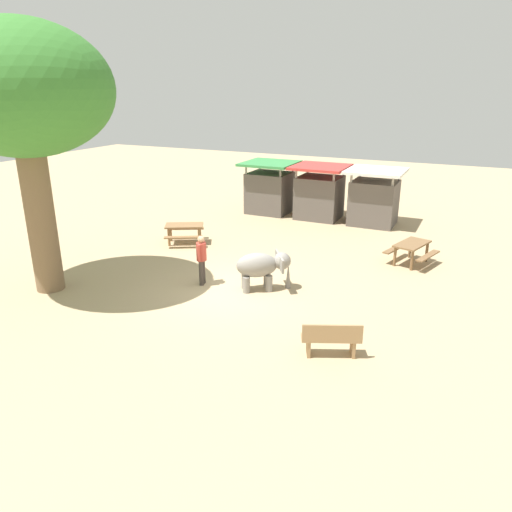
{
  "coord_description": "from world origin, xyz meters",
  "views": [
    {
      "loc": [
        6.79,
        -12.32,
        6.06
      ],
      "look_at": [
        0.41,
        1.19,
        0.8
      ],
      "focal_mm": 34.05,
      "sensor_mm": 36.0,
      "label": 1
    }
  ],
  "objects_px": {
    "market_stall_green": "(270,190)",
    "market_stall_red": "(319,195)",
    "picnic_table_near": "(184,229)",
    "picnic_table_far": "(412,248)",
    "elephant": "(263,266)",
    "person_handler": "(202,256)",
    "shade_tree_main": "(22,94)",
    "wooden_bench": "(331,339)",
    "market_stall_white": "(374,200)"
  },
  "relations": [
    {
      "from": "elephant",
      "to": "picnic_table_near",
      "type": "relative_size",
      "value": 0.82
    },
    {
      "from": "picnic_table_near",
      "to": "picnic_table_far",
      "type": "height_order",
      "value": "same"
    },
    {
      "from": "market_stall_red",
      "to": "market_stall_green",
      "type": "bearing_deg",
      "value": 180.0
    },
    {
      "from": "picnic_table_near",
      "to": "market_stall_green",
      "type": "distance_m",
      "value": 6.25
    },
    {
      "from": "picnic_table_near",
      "to": "wooden_bench",
      "type": "bearing_deg",
      "value": -65.42
    },
    {
      "from": "elephant",
      "to": "market_stall_white",
      "type": "relative_size",
      "value": 0.66
    },
    {
      "from": "person_handler",
      "to": "wooden_bench",
      "type": "xyz_separation_m",
      "value": [
        5.05,
        -2.51,
        -0.48
      ]
    },
    {
      "from": "market_stall_red",
      "to": "market_stall_white",
      "type": "relative_size",
      "value": 1.0
    },
    {
      "from": "shade_tree_main",
      "to": "picnic_table_far",
      "type": "height_order",
      "value": "shade_tree_main"
    },
    {
      "from": "elephant",
      "to": "picnic_table_far",
      "type": "bearing_deg",
      "value": 15.14
    },
    {
      "from": "market_stall_red",
      "to": "wooden_bench",
      "type": "bearing_deg",
      "value": -70.38
    },
    {
      "from": "picnic_table_near",
      "to": "market_stall_red",
      "type": "xyz_separation_m",
      "value": [
        3.64,
        6.14,
        0.55
      ]
    },
    {
      "from": "market_stall_green",
      "to": "market_stall_white",
      "type": "bearing_deg",
      "value": 0.0
    },
    {
      "from": "picnic_table_far",
      "to": "market_stall_white",
      "type": "xyz_separation_m",
      "value": [
        -2.42,
        4.7,
        0.55
      ]
    },
    {
      "from": "person_handler",
      "to": "picnic_table_near",
      "type": "xyz_separation_m",
      "value": [
        -2.89,
        3.4,
        -0.36
      ]
    },
    {
      "from": "market_stall_white",
      "to": "wooden_bench",
      "type": "bearing_deg",
      "value": -81.98
    },
    {
      "from": "market_stall_green",
      "to": "elephant",
      "type": "bearing_deg",
      "value": -67.46
    },
    {
      "from": "person_handler",
      "to": "market_stall_white",
      "type": "bearing_deg",
      "value": 59.7
    },
    {
      "from": "market_stall_green",
      "to": "market_stall_red",
      "type": "relative_size",
      "value": 1.0
    },
    {
      "from": "elephant",
      "to": "picnic_table_near",
      "type": "height_order",
      "value": "elephant"
    },
    {
      "from": "picnic_table_near",
      "to": "market_stall_green",
      "type": "height_order",
      "value": "market_stall_green"
    },
    {
      "from": "market_stall_red",
      "to": "market_stall_white",
      "type": "bearing_deg",
      "value": 0.0
    },
    {
      "from": "market_stall_green",
      "to": "market_stall_red",
      "type": "bearing_deg",
      "value": 0.0
    },
    {
      "from": "wooden_bench",
      "to": "picnic_table_near",
      "type": "distance_m",
      "value": 9.9
    },
    {
      "from": "elephant",
      "to": "market_stall_white",
      "type": "height_order",
      "value": "market_stall_white"
    },
    {
      "from": "shade_tree_main",
      "to": "market_stall_white",
      "type": "relative_size",
      "value": 3.11
    },
    {
      "from": "elephant",
      "to": "wooden_bench",
      "type": "distance_m",
      "value": 4.31
    },
    {
      "from": "shade_tree_main",
      "to": "picnic_table_far",
      "type": "distance_m",
      "value": 13.33
    },
    {
      "from": "elephant",
      "to": "picnic_table_far",
      "type": "xyz_separation_m",
      "value": [
        3.84,
        4.39,
        -0.18
      ]
    },
    {
      "from": "picnic_table_far",
      "to": "market_stall_green",
      "type": "height_order",
      "value": "market_stall_green"
    },
    {
      "from": "person_handler",
      "to": "market_stall_green",
      "type": "bearing_deg",
      "value": 90.02
    },
    {
      "from": "picnic_table_far",
      "to": "elephant",
      "type": "bearing_deg",
      "value": -24.31
    },
    {
      "from": "shade_tree_main",
      "to": "market_stall_green",
      "type": "bearing_deg",
      "value": 79.08
    },
    {
      "from": "elephant",
      "to": "market_stall_red",
      "type": "distance_m",
      "value": 9.18
    },
    {
      "from": "market_stall_green",
      "to": "person_handler",
      "type": "bearing_deg",
      "value": -79.05
    },
    {
      "from": "market_stall_red",
      "to": "picnic_table_near",
      "type": "bearing_deg",
      "value": -120.69
    },
    {
      "from": "shade_tree_main",
      "to": "market_stall_green",
      "type": "xyz_separation_m",
      "value": [
        2.3,
        11.9,
        -4.71
      ]
    },
    {
      "from": "wooden_bench",
      "to": "picnic_table_near",
      "type": "bearing_deg",
      "value": 119.6
    },
    {
      "from": "wooden_bench",
      "to": "picnic_table_far",
      "type": "bearing_deg",
      "value": 60.69
    },
    {
      "from": "wooden_bench",
      "to": "picnic_table_far",
      "type": "height_order",
      "value": "wooden_bench"
    },
    {
      "from": "picnic_table_near",
      "to": "picnic_table_far",
      "type": "bearing_deg",
      "value": -19.33
    },
    {
      "from": "wooden_bench",
      "to": "market_stall_green",
      "type": "xyz_separation_m",
      "value": [
        -6.9,
        12.05,
        0.67
      ]
    },
    {
      "from": "market_stall_green",
      "to": "picnic_table_near",
      "type": "bearing_deg",
      "value": -99.65
    },
    {
      "from": "elephant",
      "to": "picnic_table_near",
      "type": "xyz_separation_m",
      "value": [
        -4.82,
        2.96,
        -0.18
      ]
    },
    {
      "from": "shade_tree_main",
      "to": "market_stall_green",
      "type": "height_order",
      "value": "shade_tree_main"
    },
    {
      "from": "market_stall_red",
      "to": "shade_tree_main",
      "type": "bearing_deg",
      "value": -112.37
    },
    {
      "from": "shade_tree_main",
      "to": "market_stall_white",
      "type": "height_order",
      "value": "shade_tree_main"
    },
    {
      "from": "person_handler",
      "to": "market_stall_red",
      "type": "bearing_deg",
      "value": 74.55
    },
    {
      "from": "picnic_table_far",
      "to": "market_stall_white",
      "type": "height_order",
      "value": "market_stall_white"
    },
    {
      "from": "person_handler",
      "to": "market_stall_white",
      "type": "height_order",
      "value": "market_stall_white"
    }
  ]
}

